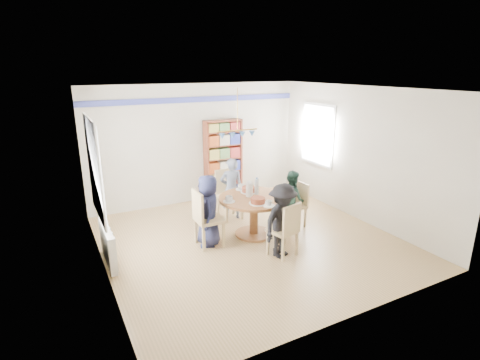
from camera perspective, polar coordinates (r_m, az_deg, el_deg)
ground at (r=6.92m, az=1.56°, el=-9.21°), size 5.00×5.00×0.00m
room_shell at (r=7.01m, az=-3.67°, el=5.38°), size 5.00×5.00×5.00m
radiator at (r=6.35m, az=-19.51°, el=-9.26°), size 0.12×1.00×0.60m
dining_table at (r=6.94m, az=2.13°, el=-4.14°), size 1.30×1.30×0.75m
chair_left at (r=6.52m, az=-5.43°, el=-5.48°), size 0.46×0.46×1.04m
chair_right at (r=7.47m, az=8.75°, el=-3.38°), size 0.41×0.41×0.88m
chair_far at (r=7.76m, az=-1.88°, el=-1.78°), size 0.47×0.47×1.02m
chair_near at (r=6.21m, az=7.07°, el=-7.24°), size 0.51×0.51×0.95m
person_left at (r=6.56m, az=-4.88°, el=-4.65°), size 0.57×0.72×1.28m
person_right at (r=7.43m, az=7.98°, el=-2.78°), size 0.55×0.63×1.13m
person_far at (r=7.67m, az=-1.32°, el=-1.36°), size 0.53×0.41×1.29m
person_near at (r=6.18m, az=6.45°, el=-6.21°), size 0.93×0.73×1.26m
bookshelf at (r=8.82m, az=-2.57°, el=2.98°), size 0.90×0.27×1.88m
tableware at (r=6.86m, az=1.85°, el=-2.04°), size 1.23×1.23×0.32m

